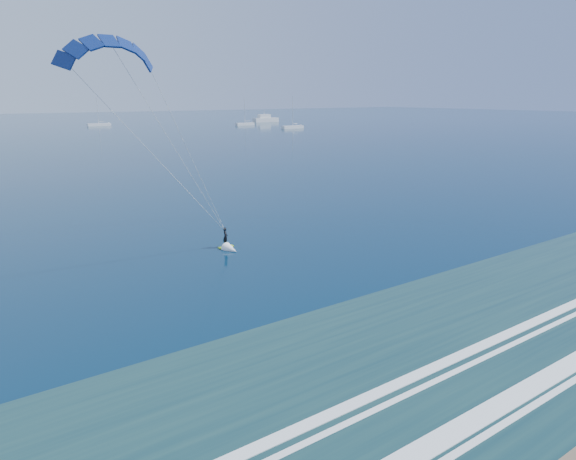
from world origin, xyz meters
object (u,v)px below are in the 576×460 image
(kitesurfer_rig, at_px, (175,149))
(sailboat_5, at_px, (293,127))
(sailboat_3, at_px, (99,125))
(sailboat_4, at_px, (245,124))
(motor_yacht, at_px, (265,119))

(kitesurfer_rig, relative_size, sailboat_5, 1.39)
(sailboat_3, bearing_deg, sailboat_4, -30.39)
(motor_yacht, distance_m, sailboat_4, 33.14)
(sailboat_4, bearing_deg, sailboat_5, -82.05)
(kitesurfer_rig, height_order, sailboat_5, kitesurfer_rig)
(kitesurfer_rig, relative_size, motor_yacht, 1.32)
(sailboat_3, bearing_deg, kitesurfer_rig, -103.94)
(kitesurfer_rig, bearing_deg, sailboat_5, 51.21)
(sailboat_4, bearing_deg, sailboat_3, 149.61)
(motor_yacht, distance_m, sailboat_5, 57.71)
(motor_yacht, height_order, sailboat_5, sailboat_5)
(motor_yacht, relative_size, sailboat_3, 1.04)
(sailboat_4, distance_m, sailboat_5, 32.81)
(motor_yacht, height_order, sailboat_3, sailboat_3)
(motor_yacht, xyz_separation_m, sailboat_5, (-20.82, -53.82, -0.87))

